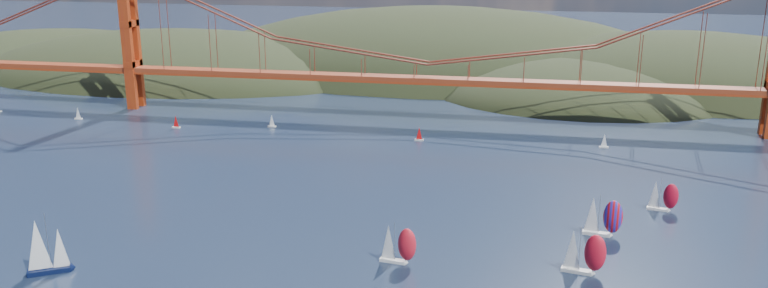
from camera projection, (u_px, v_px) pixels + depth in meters
headlands at (543, 102)px, 372.40m from camera, size 725.00×225.00×96.00m
bridge at (424, 36)px, 275.75m from camera, size 552.00×12.00×55.00m
sloop_navy at (44, 247)px, 156.13m from camera, size 9.15×7.75×13.38m
racer_0 at (397, 244)px, 161.45m from camera, size 8.34×4.02×9.40m
racer_1 at (583, 252)px, 156.35m from camera, size 9.23×4.87×10.35m
racer_3 at (662, 196)px, 191.90m from camera, size 7.63×4.10×8.56m
racer_rwb at (602, 216)px, 175.87m from camera, size 9.15×4.38×10.31m
distant_boat_1 at (78, 113)px, 285.58m from camera, size 3.00×2.00×4.70m
distant_boat_2 at (176, 122)px, 273.04m from camera, size 3.00×2.00×4.70m
distant_boat_3 at (272, 121)px, 274.42m from camera, size 3.00×2.00×4.70m
distant_boat_8 at (604, 141)px, 247.97m from camera, size 3.00×2.00×4.70m
distant_boat_9 at (419, 134)px, 256.52m from camera, size 3.00×2.00×4.70m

